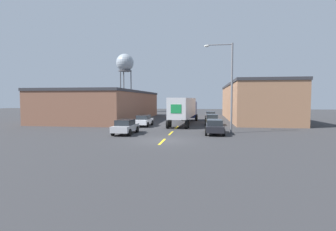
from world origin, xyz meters
The scene contains 12 objects.
ground_plane centered at (0.00, 0.00, 0.00)m, with size 160.00×160.00×0.00m, color #333335.
road_centerline centered at (0.00, 5.07, 0.00)m, with size 0.20×14.61×0.01m.
warehouse_left centered at (-14.28, 23.85, 2.55)m, with size 13.62×28.29×5.09m.
warehouse_right centered at (11.96, 25.92, 3.18)m, with size 8.98×28.07×6.35m.
semi_truck centered at (0.60, 16.06, 2.29)m, with size 3.41×15.61×3.76m.
parked_car_left_near centered at (-4.52, 3.69, 0.79)m, with size 1.92×4.58×1.50m.
parked_car_right_near centered at (4.52, 4.94, 0.79)m, with size 1.92×4.58×1.50m.
parked_car_left_far centered at (-4.52, 11.78, 0.79)m, with size 1.92×4.58×1.50m.
parked_car_right_far centered at (4.52, 23.93, 0.79)m, with size 1.92×4.58×1.50m.
parked_car_right_mid centered at (4.52, 14.67, 0.79)m, with size 1.92×4.58×1.50m.
water_tower centered at (-19.43, 51.58, 13.97)m, with size 5.04×5.04×16.74m.
street_lamp centered at (5.97, 6.12, 5.43)m, with size 3.03×0.32×9.42m.
Camera 1 is at (3.53, -22.10, 3.50)m, focal length 28.00 mm.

